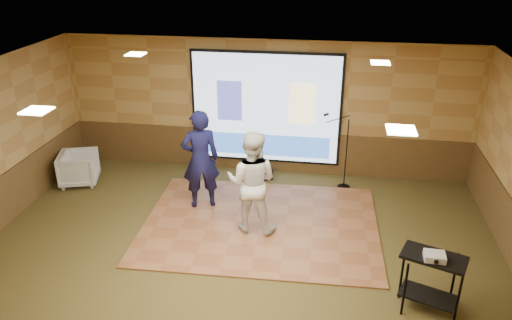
% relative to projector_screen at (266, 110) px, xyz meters
% --- Properties ---
extents(ground, '(9.00, 9.00, 0.00)m').
position_rel_projector_screen_xyz_m(ground, '(0.00, -3.44, -1.47)').
color(ground, '#323B1A').
rests_on(ground, ground).
extents(room_shell, '(9.04, 7.04, 3.02)m').
position_rel_projector_screen_xyz_m(room_shell, '(0.00, -3.44, 0.62)').
color(room_shell, '#AB8947').
rests_on(room_shell, ground).
extents(wainscot_back, '(9.00, 0.04, 0.95)m').
position_rel_projector_screen_xyz_m(wainscot_back, '(0.00, 0.04, -1.00)').
color(wainscot_back, '#493218').
rests_on(wainscot_back, ground).
extents(projector_screen, '(3.32, 0.06, 2.52)m').
position_rel_projector_screen_xyz_m(projector_screen, '(0.00, 0.00, 0.00)').
color(projector_screen, black).
rests_on(projector_screen, room_shell).
extents(downlight_nw, '(0.32, 0.32, 0.02)m').
position_rel_projector_screen_xyz_m(downlight_nw, '(-2.20, -1.64, 1.50)').
color(downlight_nw, '#FFE5BF').
rests_on(downlight_nw, room_shell).
extents(downlight_ne, '(0.32, 0.32, 0.02)m').
position_rel_projector_screen_xyz_m(downlight_ne, '(2.20, -1.64, 1.50)').
color(downlight_ne, '#FFE5BF').
rests_on(downlight_ne, room_shell).
extents(downlight_sw, '(0.32, 0.32, 0.02)m').
position_rel_projector_screen_xyz_m(downlight_sw, '(-2.20, -4.94, 1.50)').
color(downlight_sw, '#FFE5BF').
rests_on(downlight_sw, room_shell).
extents(downlight_se, '(0.32, 0.32, 0.02)m').
position_rel_projector_screen_xyz_m(downlight_se, '(2.20, -4.94, 1.50)').
color(downlight_se, '#FFE5BF').
rests_on(downlight_se, room_shell).
extents(dance_floor, '(4.44, 3.44, 0.03)m').
position_rel_projector_screen_xyz_m(dance_floor, '(0.24, -2.37, -1.46)').
color(dance_floor, brown).
rests_on(dance_floor, ground).
extents(player_left, '(0.85, 0.71, 1.99)m').
position_rel_projector_screen_xyz_m(player_left, '(-1.01, -1.85, -0.45)').
color(player_left, '#13133C').
rests_on(player_left, dance_floor).
extents(player_right, '(0.98, 0.80, 1.90)m').
position_rel_projector_screen_xyz_m(player_right, '(0.11, -2.57, -0.49)').
color(player_right, silver).
rests_on(player_right, dance_floor).
extents(av_table, '(0.86, 0.46, 0.91)m').
position_rel_projector_screen_xyz_m(av_table, '(2.96, -4.29, -0.85)').
color(av_table, black).
rests_on(av_table, ground).
extents(projector, '(0.29, 0.24, 0.09)m').
position_rel_projector_screen_xyz_m(projector, '(2.94, -4.37, -0.52)').
color(projector, silver).
rests_on(projector, av_table).
extents(mic_stand, '(0.65, 0.27, 1.67)m').
position_rel_projector_screen_xyz_m(mic_stand, '(1.73, -0.57, -0.98)').
color(mic_stand, black).
rests_on(mic_stand, ground).
extents(banquet_chair, '(0.98, 0.96, 0.72)m').
position_rel_projector_screen_xyz_m(banquet_chair, '(-3.91, -1.26, -1.12)').
color(banquet_chair, gray).
rests_on(banquet_chair, ground).
extents(duffel_bag, '(0.51, 0.43, 0.27)m').
position_rel_projector_screen_xyz_m(duffel_bag, '(-0.01, -0.43, -1.34)').
color(duffel_bag, black).
rests_on(duffel_bag, ground).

